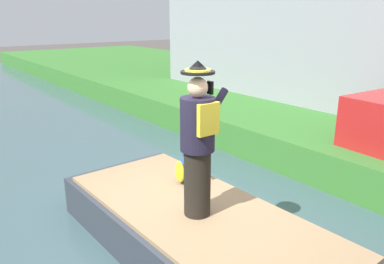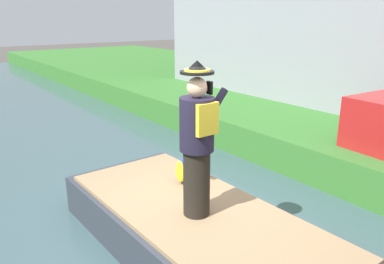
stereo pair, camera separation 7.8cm
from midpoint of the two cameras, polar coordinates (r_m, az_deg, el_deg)
The scene contains 5 objects.
ground_plane at distance 5.39m, azimuth -1.45°, elevation -17.09°, with size 80.00×80.00×0.00m, color #4C4742.
canal_water at distance 5.36m, azimuth -1.46°, elevation -16.64°, with size 5.65×48.00×0.10m, color #3D565B.
boat at distance 4.99m, azimuth 0.38°, elevation -14.63°, with size 1.90×4.24×0.61m.
person_pirate at distance 4.38m, azimuth 0.40°, elevation -1.42°, with size 0.61×0.42×1.85m.
parrot_plush at distance 5.47m, azimuth -1.02°, elevation -5.20°, with size 0.36×0.35×0.57m.
Camera 1 is at (-2.65, -3.59, 3.02)m, focal length 35.65 mm.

